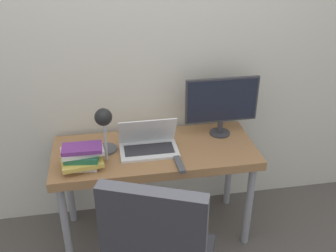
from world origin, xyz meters
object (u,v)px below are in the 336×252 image
(laptop, at_px, (148,144))
(monitor, at_px, (222,103))
(desk_lamp, at_px, (104,125))
(book_stack, at_px, (82,157))

(laptop, distance_m, monitor, 0.57)
(monitor, bearing_deg, laptop, -165.54)
(desk_lamp, distance_m, book_stack, 0.23)
(laptop, distance_m, book_stack, 0.44)
(laptop, height_order, desk_lamp, desk_lamp)
(monitor, xyz_separation_m, desk_lamp, (-0.80, -0.19, 0.00))
(monitor, distance_m, desk_lamp, 0.82)
(laptop, bearing_deg, book_stack, -163.08)
(monitor, relative_size, book_stack, 1.83)
(laptop, distance_m, desk_lamp, 0.34)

